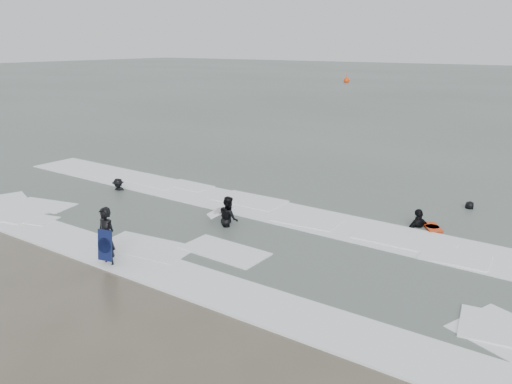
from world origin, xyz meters
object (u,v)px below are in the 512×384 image
Objects in this scene: surfer_right_far at (469,210)px; surfer_breaker at (119,192)px; surfer_right_near at (418,228)px; surfer_centre at (109,265)px; surfer_wading at (229,227)px; buoy at (347,80)px.

surfer_breaker is at bearing 14.32° from surfer_right_far.
surfer_breaker is 0.78× the size of surfer_right_near.
surfer_right_far is at bearing 57.12° from surfer_centre.
surfer_right_near is (5.93, 4.01, 0.00)m from surfer_wading.
surfer_breaker is 69.33m from buoy.
surfer_breaker is at bearing -73.56° from buoy.
surfer_right_near is 71.12m from buoy.
surfer_wading is at bearing -26.42° from surfer_breaker.
surfer_right_far is (7.00, 7.37, 0.00)m from surfer_wading.
surfer_centre reaches higher than surfer_right_near.
surfer_centre is 76.54m from buoy.
surfer_right_far is at bearing -60.59° from buoy.
surfer_breaker is (-6.15, 5.58, 0.00)m from surfer_centre.
buoy is (-32.65, 63.19, 0.42)m from surfer_right_near.
surfer_wading is 0.92× the size of surfer_right_near.
surfer_centre is at bearing 46.00° from surfer_right_far.
surfer_right_near is at bearing -6.55° from surfer_breaker.
surfer_right_far is (14.10, 6.67, 0.00)m from surfer_breaker.
surfer_right_near is at bearing -111.58° from surfer_wading.
surfer_right_near is at bearing -62.67° from buoy.
surfer_wading reaches higher than surfer_right_far.
surfer_right_near reaches higher than surfer_breaker.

